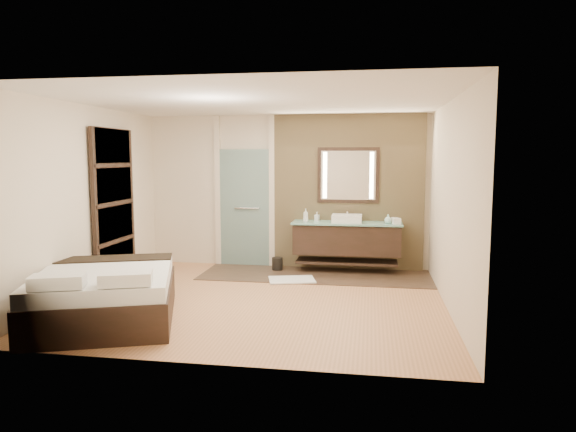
% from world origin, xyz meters
% --- Properties ---
extents(floor, '(5.00, 5.00, 0.00)m').
position_xyz_m(floor, '(0.00, 0.00, 0.00)').
color(floor, '#A87146').
rests_on(floor, ground).
extents(tile_strip, '(3.80, 1.30, 0.01)m').
position_xyz_m(tile_strip, '(0.60, 1.60, 0.01)').
color(tile_strip, '#34251C').
rests_on(tile_strip, floor).
extents(stone_wall, '(2.60, 0.08, 2.70)m').
position_xyz_m(stone_wall, '(1.10, 2.21, 1.35)').
color(stone_wall, tan).
rests_on(stone_wall, floor).
extents(vanity, '(1.85, 0.55, 0.88)m').
position_xyz_m(vanity, '(1.10, 1.92, 0.58)').
color(vanity, black).
rests_on(vanity, stone_wall).
extents(mirror_unit, '(1.06, 0.04, 0.96)m').
position_xyz_m(mirror_unit, '(1.10, 2.16, 1.65)').
color(mirror_unit, black).
rests_on(mirror_unit, stone_wall).
extents(frosted_door, '(1.10, 0.12, 2.70)m').
position_xyz_m(frosted_door, '(-0.75, 2.20, 1.14)').
color(frosted_door, '#A3CEC9').
rests_on(frosted_door, floor).
extents(shoji_partition, '(0.06, 1.20, 2.40)m').
position_xyz_m(shoji_partition, '(-2.43, 0.60, 1.21)').
color(shoji_partition, black).
rests_on(shoji_partition, floor).
extents(bed, '(2.13, 2.36, 0.75)m').
position_xyz_m(bed, '(-1.65, -1.16, 0.31)').
color(bed, black).
rests_on(bed, floor).
extents(bath_mat, '(0.82, 0.67, 0.02)m').
position_xyz_m(bath_mat, '(0.27, 1.16, 0.02)').
color(bath_mat, silver).
rests_on(bath_mat, floor).
extents(waste_bin, '(0.24, 0.24, 0.23)m').
position_xyz_m(waste_bin, '(-0.09, 1.85, 0.12)').
color(waste_bin, black).
rests_on(waste_bin, floor).
extents(tissue_box, '(0.14, 0.14, 0.10)m').
position_xyz_m(tissue_box, '(1.92, 1.77, 0.92)').
color(tissue_box, silver).
rests_on(tissue_box, vanity).
extents(soap_bottle_a, '(0.09, 0.09, 0.23)m').
position_xyz_m(soap_bottle_a, '(0.40, 1.85, 0.98)').
color(soap_bottle_a, silver).
rests_on(soap_bottle_a, vanity).
extents(soap_bottle_b, '(0.08, 0.09, 0.16)m').
position_xyz_m(soap_bottle_b, '(0.58, 2.02, 0.94)').
color(soap_bottle_b, '#B2B2B2').
rests_on(soap_bottle_b, vanity).
extents(soap_bottle_c, '(0.14, 0.14, 0.15)m').
position_xyz_m(soap_bottle_c, '(1.78, 1.87, 0.94)').
color(soap_bottle_c, silver).
rests_on(soap_bottle_c, vanity).
extents(cup, '(0.14, 0.14, 0.09)m').
position_xyz_m(cup, '(1.89, 1.92, 0.91)').
color(cup, silver).
rests_on(cup, vanity).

